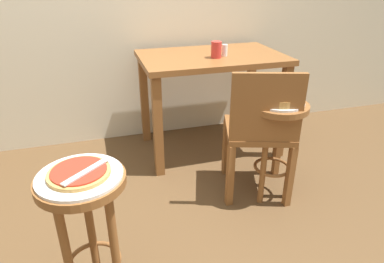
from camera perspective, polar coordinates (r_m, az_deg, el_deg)
stool_foreground at (r=1.46m, az=-17.21°, el=-13.11°), size 0.34×0.34×0.64m
serving_plate_foreground at (r=1.35m, az=-18.21°, el=-7.06°), size 0.32×0.32×0.01m
pizza_foreground at (r=1.35m, az=-18.30°, el=-6.48°), size 0.23×0.23×0.02m
stool_middle at (r=2.11m, az=13.87°, el=0.08°), size 0.34×0.34×0.64m
serving_plate_middle at (r=2.04m, az=14.41°, el=4.70°), size 0.28×0.28×0.01m
pizza_middle at (r=2.03m, az=14.49°, el=5.45°), size 0.24×0.24×0.05m
dining_table at (r=2.61m, az=3.22°, el=9.99°), size 1.05×0.67×0.77m
cup_near_edge at (r=2.47m, az=4.07°, el=13.45°), size 0.07×0.07×0.11m
condiment_shaker at (r=2.54m, az=5.48°, el=13.33°), size 0.04×0.04×0.08m
wooden_chair at (r=2.10m, az=11.37°, el=0.33°), size 0.50×0.50×0.85m
pizza_server_knife at (r=1.32m, az=-17.09°, el=-6.27°), size 0.18×0.16×0.01m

